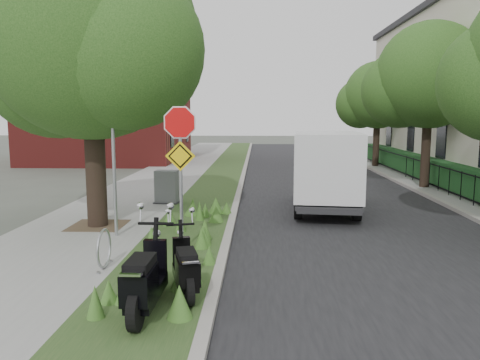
% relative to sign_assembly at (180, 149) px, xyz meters
% --- Properties ---
extents(ground, '(120.00, 120.00, 0.00)m').
position_rel_sign_assembly_xyz_m(ground, '(1.40, -0.58, -2.33)').
color(ground, '#4C5147').
rests_on(ground, ground).
extents(sidewalk_near, '(3.50, 60.00, 0.12)m').
position_rel_sign_assembly_xyz_m(sidewalk_near, '(-2.85, 9.42, -2.27)').
color(sidewalk_near, gray).
rests_on(sidewalk_near, ground).
extents(verge, '(2.00, 60.00, 0.12)m').
position_rel_sign_assembly_xyz_m(verge, '(-0.10, 9.42, -2.27)').
color(verge, '#2A481F').
rests_on(verge, ground).
extents(kerb_near, '(0.20, 60.00, 0.13)m').
position_rel_sign_assembly_xyz_m(kerb_near, '(0.90, 9.42, -2.26)').
color(kerb_near, '#9E9991').
rests_on(kerb_near, ground).
extents(road, '(7.00, 60.00, 0.01)m').
position_rel_sign_assembly_xyz_m(road, '(4.40, 9.42, -2.32)').
color(road, black).
rests_on(road, ground).
extents(kerb_far, '(0.20, 60.00, 0.13)m').
position_rel_sign_assembly_xyz_m(kerb_far, '(7.90, 9.42, -2.26)').
color(kerb_far, '#9E9991').
rests_on(kerb_far, ground).
extents(footpath_far, '(3.20, 60.00, 0.12)m').
position_rel_sign_assembly_xyz_m(footpath_far, '(9.60, 9.42, -2.27)').
color(footpath_far, gray).
rests_on(footpath_far, ground).
extents(street_tree_main, '(6.21, 5.54, 7.66)m').
position_rel_sign_assembly_xyz_m(street_tree_main, '(-2.68, 2.28, 2.48)').
color(street_tree_main, black).
rests_on(street_tree_main, ground).
extents(bare_post, '(0.08, 0.08, 4.00)m').
position_rel_sign_assembly_xyz_m(bare_post, '(-1.80, 1.22, -0.21)').
color(bare_post, '#A5A8AD').
rests_on(bare_post, ground).
extents(bike_hoop, '(0.06, 0.78, 0.77)m').
position_rel_sign_assembly_xyz_m(bike_hoop, '(-1.30, -1.18, -1.83)').
color(bike_hoop, '#A5A8AD').
rests_on(bike_hoop, ground).
extents(sign_assembly, '(0.94, 0.08, 3.22)m').
position_rel_sign_assembly_xyz_m(sign_assembly, '(0.00, 0.00, 0.00)').
color(sign_assembly, '#A5A8AD').
rests_on(sign_assembly, ground).
extents(fence_far, '(0.04, 24.00, 1.00)m').
position_rel_sign_assembly_xyz_m(fence_far, '(8.60, 9.42, -1.66)').
color(fence_far, black).
rests_on(fence_far, ground).
extents(hedge_far, '(1.00, 24.00, 1.10)m').
position_rel_sign_assembly_xyz_m(hedge_far, '(9.30, 9.42, -1.66)').
color(hedge_far, '#163F1C').
rests_on(hedge_far, footpath_far).
extents(brick_building, '(9.40, 10.40, 8.30)m').
position_rel_sign_assembly_xyz_m(brick_building, '(-8.10, 21.42, 1.88)').
color(brick_building, maroon).
rests_on(brick_building, ground).
extents(far_tree_b, '(4.83, 4.31, 6.56)m').
position_rel_sign_assembly_xyz_m(far_tree_b, '(8.34, 9.46, 2.04)').
color(far_tree_b, black).
rests_on(far_tree_b, ground).
extents(far_tree_c, '(4.37, 3.89, 5.93)m').
position_rel_sign_assembly_xyz_m(far_tree_c, '(8.34, 17.46, 1.63)').
color(far_tree_c, black).
rests_on(far_tree_c, ground).
extents(scooter_near, '(0.64, 1.62, 0.79)m').
position_rel_sign_assembly_xyz_m(scooter_near, '(0.48, -2.51, -1.82)').
color(scooter_near, black).
rests_on(scooter_near, ground).
extents(scooter_far, '(0.40, 1.93, 0.92)m').
position_rel_sign_assembly_xyz_m(scooter_far, '(-0.01, -3.31, -1.76)').
color(scooter_far, black).
rests_on(scooter_far, ground).
extents(box_truck, '(2.29, 4.86, 2.13)m').
position_rel_sign_assembly_xyz_m(box_truck, '(3.77, 4.92, -0.94)').
color(box_truck, '#262628').
rests_on(box_truck, ground).
extents(utility_cabinet, '(0.87, 0.63, 1.09)m').
position_rel_sign_assembly_xyz_m(utility_cabinet, '(-1.40, 5.51, -1.69)').
color(utility_cabinet, '#262628').
rests_on(utility_cabinet, ground).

